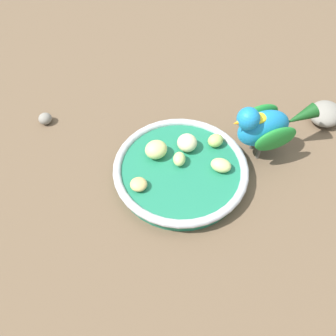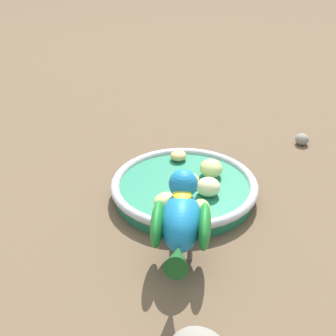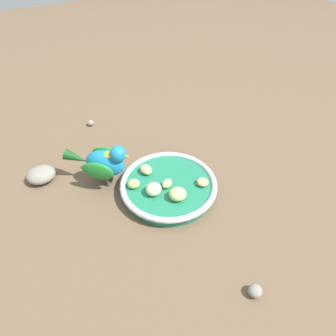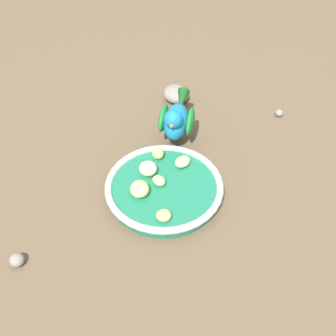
# 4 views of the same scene
# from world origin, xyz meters

# --- Properties ---
(ground_plane) EXTENTS (4.00, 4.00, 0.00)m
(ground_plane) POSITION_xyz_m (0.00, 0.00, 0.00)
(ground_plane) COLOR brown
(feeding_bowl) EXTENTS (0.23, 0.23, 0.03)m
(feeding_bowl) POSITION_xyz_m (-0.02, -0.02, 0.02)
(feeding_bowl) COLOR #1E7251
(feeding_bowl) RESTS_ON ground_plane
(apple_piece_0) EXTENTS (0.05, 0.05, 0.03)m
(apple_piece_0) POSITION_xyz_m (0.03, -0.03, 0.04)
(apple_piece_0) COLOR #C6D17A
(apple_piece_0) RESTS_ON feeding_bowl
(apple_piece_1) EXTENTS (0.04, 0.04, 0.02)m
(apple_piece_1) POSITION_xyz_m (-0.06, -0.10, 0.04)
(apple_piece_1) COLOR #B2CC66
(apple_piece_1) RESTS_ON feeding_bowl
(apple_piece_2) EXTENTS (0.04, 0.03, 0.02)m
(apple_piece_2) POSITION_xyz_m (-0.08, -0.05, 0.03)
(apple_piece_2) COLOR #C6D17A
(apple_piece_2) RESTS_ON feeding_bowl
(apple_piece_3) EXTENTS (0.03, 0.03, 0.02)m
(apple_piece_3) POSITION_xyz_m (0.02, 0.04, 0.03)
(apple_piece_3) COLOR tan
(apple_piece_3) RESTS_ON feeding_bowl
(apple_piece_4) EXTENTS (0.05, 0.05, 0.03)m
(apple_piece_4) POSITION_xyz_m (-0.01, -0.07, 0.04)
(apple_piece_4) COLOR beige
(apple_piece_4) RESTS_ON feeding_bowl
(apple_piece_5) EXTENTS (0.03, 0.03, 0.02)m
(apple_piece_5) POSITION_xyz_m (-0.01, -0.03, 0.03)
(apple_piece_5) COLOR #C6D17A
(apple_piece_5) RESTS_ON feeding_bowl
(parrot) EXTENTS (0.14, 0.14, 0.12)m
(parrot) POSITION_xyz_m (-0.13, -0.14, 0.07)
(parrot) COLOR #59544C
(parrot) RESTS_ON ground_plane
(pebble_0) EXTENTS (0.03, 0.03, 0.02)m
(pebble_0) POSITION_xyz_m (0.28, -0.03, 0.01)
(pebble_0) COLOR gray
(pebble_0) RESTS_ON ground_plane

